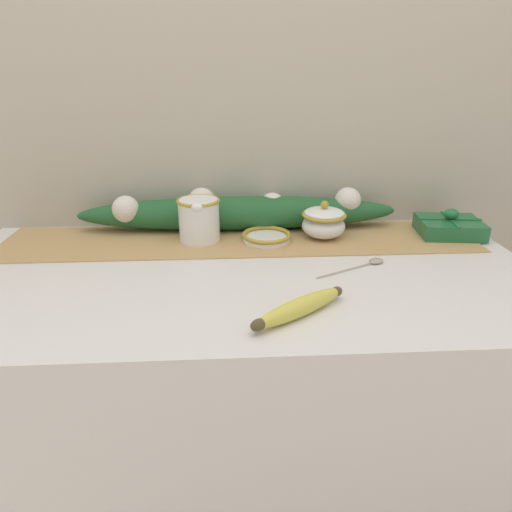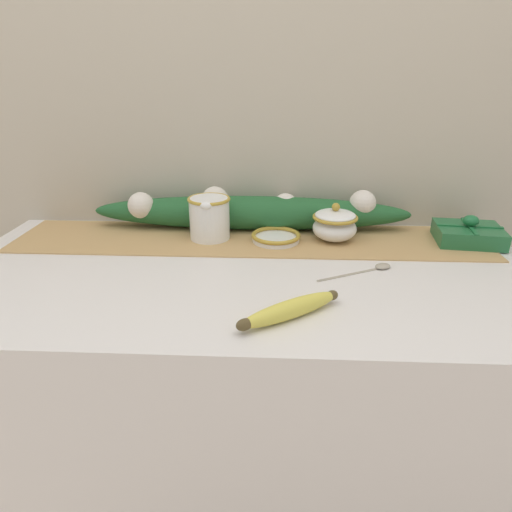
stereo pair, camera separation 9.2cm
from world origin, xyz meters
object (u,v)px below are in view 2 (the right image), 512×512
at_px(small_dish, 276,237).
at_px(banana, 290,309).
at_px(cream_pitcher, 210,216).
at_px(spoon, 377,268).
at_px(gift_box, 468,234).
at_px(sugar_bowl, 335,224).

bearing_deg(small_dish, banana, -85.69).
bearing_deg(cream_pitcher, spoon, -24.01).
distance_m(cream_pitcher, gift_box, 0.64).
xyz_separation_m(cream_pitcher, spoon, (0.38, -0.17, -0.06)).
distance_m(cream_pitcher, sugar_bowl, 0.31).
bearing_deg(gift_box, cream_pitcher, -179.73).
bearing_deg(spoon, banana, -158.62).
xyz_separation_m(cream_pitcher, gift_box, (0.64, 0.00, -0.04)).
height_order(sugar_bowl, banana, sugar_bowl).
distance_m(sugar_bowl, banana, 0.40).
height_order(cream_pitcher, small_dish, cream_pitcher).
relative_size(cream_pitcher, sugar_bowl, 1.12).
distance_m(banana, gift_box, 0.59).
distance_m(small_dish, gift_box, 0.47).
relative_size(sugar_bowl, spoon, 0.66).
height_order(banana, gift_box, gift_box).
relative_size(banana, gift_box, 1.13).
relative_size(banana, spoon, 1.11).
bearing_deg(spoon, sugar_bowl, 86.57).
xyz_separation_m(banana, gift_box, (0.44, 0.39, 0.01)).
height_order(spoon, gift_box, gift_box).
bearing_deg(cream_pitcher, banana, -63.35).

